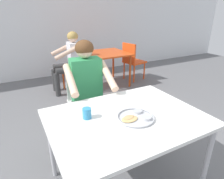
# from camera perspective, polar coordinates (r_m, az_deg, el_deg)

# --- Properties ---
(back_wall) EXTENTS (12.00, 0.12, 3.40)m
(back_wall) POSITION_cam_1_polar(r_m,az_deg,el_deg) (4.96, -20.53, 22.91)
(back_wall) COLOR white
(back_wall) RESTS_ON ground
(table_foreground) EXTENTS (1.26, 0.94, 0.74)m
(table_foreground) POSITION_cam_1_polar(r_m,az_deg,el_deg) (1.65, 4.21, -9.85)
(table_foreground) COLOR white
(table_foreground) RESTS_ON ground
(thali_tray) EXTENTS (0.31, 0.31, 0.03)m
(thali_tray) POSITION_cam_1_polar(r_m,az_deg,el_deg) (1.59, 6.95, -8.12)
(thali_tray) COLOR #B7BABF
(thali_tray) RESTS_ON table_foreground
(drinking_cup) EXTENTS (0.07, 0.07, 0.09)m
(drinking_cup) POSITION_cam_1_polar(r_m,az_deg,el_deg) (1.57, -7.43, -6.89)
(drinking_cup) COLOR #338CBF
(drinking_cup) RESTS_ON table_foreground
(chair_foreground) EXTENTS (0.45, 0.47, 0.86)m
(chair_foreground) POSITION_cam_1_polar(r_m,az_deg,el_deg) (2.48, -8.21, -2.75)
(chair_foreground) COLOR silver
(chair_foreground) RESTS_ON ground
(diner_foreground) EXTENTS (0.54, 0.58, 1.26)m
(diner_foreground) POSITION_cam_1_polar(r_m,az_deg,el_deg) (2.19, -7.03, 0.85)
(diner_foreground) COLOR black
(diner_foreground) RESTS_ON ground
(table_background_red) EXTENTS (0.88, 0.86, 0.71)m
(table_background_red) POSITION_cam_1_polar(r_m,az_deg,el_deg) (4.17, -1.76, 9.73)
(table_background_red) COLOR #E04C19
(table_background_red) RESTS_ON ground
(chair_red_left) EXTENTS (0.44, 0.41, 0.83)m
(chair_red_left) POSITION_cam_1_polar(r_m,az_deg,el_deg) (3.99, -10.30, 6.56)
(chair_red_left) COLOR #D94C17
(chair_red_left) RESTS_ON ground
(chair_red_right) EXTENTS (0.50, 0.49, 0.87)m
(chair_red_right) POSITION_cam_1_polar(r_m,az_deg,el_deg) (4.52, 5.95, 8.86)
(chair_red_right) COLOR #EF4A17
(chair_red_right) RESTS_ON ground
(patron_background) EXTENTS (0.57, 0.51, 1.18)m
(patron_background) POSITION_cam_1_polar(r_m,az_deg,el_deg) (3.88, -12.49, 9.40)
(patron_background) COLOR #343434
(patron_background) RESTS_ON ground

